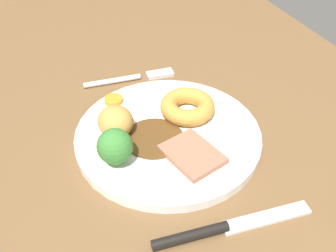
{
  "coord_description": "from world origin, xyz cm",
  "views": [
    {
      "loc": [
        38.74,
        -11.99,
        39.21
      ],
      "look_at": [
        2.24,
        2.29,
        6.0
      ],
      "focal_mm": 40.79,
      "sensor_mm": 36.0,
      "label": 1
    }
  ],
  "objects": [
    {
      "name": "fork",
      "position": [
        -13.8,
        2.12,
        3.99
      ],
      "size": [
        2.55,
        15.31,
        0.9
      ],
      "rotation": [
        0.0,
        0.0,
        1.5
      ],
      "color": "silver",
      "rests_on": "dining_table"
    },
    {
      "name": "broccoli_floret",
      "position": [
        5.42,
        -5.8,
        7.77
      ],
      "size": [
        4.44,
        4.44,
        5.03
      ],
      "color": "#8CB766",
      "rests_on": "dinner_plate"
    },
    {
      "name": "roast_potato_left",
      "position": [
        0.01,
        -4.31,
        7.06
      ],
      "size": [
        5.27,
        5.02,
        4.12
      ],
      "primitive_type": "ellipsoid",
      "rotation": [
        0.0,
        0.0,
        1.63
      ],
      "color": "#BC8C42",
      "rests_on": "dinner_plate"
    },
    {
      "name": "knife",
      "position": [
        18.18,
        2.03,
        4.05
      ],
      "size": [
        2.94,
        18.56,
        1.2
      ],
      "rotation": [
        0.0,
        0.0,
        1.49
      ],
      "color": "black",
      "rests_on": "dining_table"
    },
    {
      "name": "yorkshire_pudding",
      "position": [
        -0.54,
        6.35,
        6.22
      ],
      "size": [
        7.82,
        7.82,
        2.43
      ],
      "primitive_type": "torus",
      "color": "#C68938",
      "rests_on": "dinner_plate"
    },
    {
      "name": "carrot_coin_front",
      "position": [
        -7.05,
        -2.82,
        5.34
      ],
      "size": [
        2.75,
        2.75,
        0.68
      ],
      "primitive_type": "cylinder",
      "color": "orange",
      "rests_on": "dinner_plate"
    },
    {
      "name": "meat_slice_main",
      "position": [
        7.85,
        3.38,
        5.4
      ],
      "size": [
        8.66,
        7.55,
        0.8
      ],
      "primitive_type": "cube",
      "rotation": [
        0.0,
        0.0,
        0.28
      ],
      "color": "#9E664C",
      "rests_on": "dinner_plate"
    },
    {
      "name": "dinner_plate",
      "position": [
        2.24,
        2.29,
        4.3
      ],
      "size": [
        25.35,
        25.35,
        1.4
      ],
      "primitive_type": "cylinder",
      "color": "white",
      "rests_on": "dining_table"
    },
    {
      "name": "gravy_pool",
      "position": [
        2.93,
        0.07,
        5.15
      ],
      "size": [
        7.97,
        7.97,
        0.3
      ],
      "primitive_type": "cylinder",
      "color": "#563819",
      "rests_on": "dinner_plate"
    },
    {
      "name": "dining_table",
      "position": [
        0.0,
        0.0,
        1.8
      ],
      "size": [
        120.0,
        84.0,
        3.6
      ],
      "primitive_type": "cube",
      "color": "brown",
      "rests_on": "ground"
    }
  ]
}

